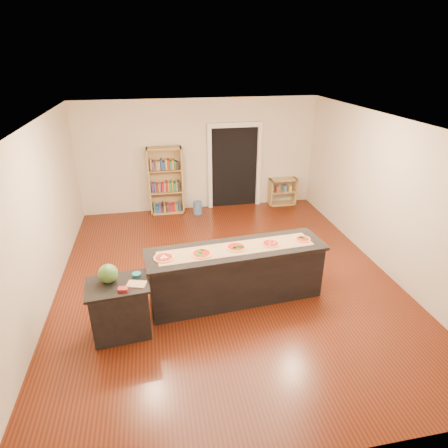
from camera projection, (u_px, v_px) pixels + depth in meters
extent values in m
cube|color=beige|center=(226.00, 208.00, 6.34)|extent=(6.00, 7.00, 2.80)
cube|color=#521F0E|center=(226.00, 277.00, 6.93)|extent=(6.00, 7.00, 0.01)
cube|color=white|center=(226.00, 124.00, 5.75)|extent=(6.00, 7.00, 0.01)
cube|color=black|center=(234.00, 167.00, 9.75)|extent=(1.20, 0.02, 2.10)
cube|color=silver|center=(210.00, 169.00, 9.59)|extent=(0.10, 0.08, 2.10)
cube|color=silver|center=(259.00, 167.00, 9.82)|extent=(0.10, 0.08, 2.10)
cube|color=silver|center=(235.00, 125.00, 9.24)|extent=(1.40, 0.08, 0.12)
cube|color=black|center=(236.00, 275.00, 6.17)|extent=(2.82, 0.70, 0.91)
cube|color=black|center=(236.00, 250.00, 5.97)|extent=(2.90, 0.78, 0.05)
cube|color=black|center=(121.00, 310.00, 5.41)|extent=(0.79, 0.56, 0.82)
cube|color=black|center=(117.00, 285.00, 5.23)|extent=(0.87, 0.63, 0.04)
cube|color=tan|center=(166.00, 181.00, 9.36)|extent=(0.85, 0.30, 1.70)
cube|color=tan|center=(282.00, 192.00, 10.09)|extent=(0.72, 0.31, 0.72)
cylinder|color=#4968A3|center=(198.00, 208.00, 9.57)|extent=(0.23, 0.23, 0.33)
cube|color=#A57B55|center=(236.00, 248.00, 5.95)|extent=(2.54, 0.67, 0.00)
sphere|color=#144214|center=(108.00, 274.00, 5.22)|extent=(0.27, 0.27, 0.27)
cube|color=tan|center=(136.00, 284.00, 5.20)|extent=(0.30, 0.24, 0.02)
cube|color=maroon|center=(123.00, 289.00, 5.06)|extent=(0.15, 0.11, 0.05)
cylinder|color=#195966|center=(137.00, 275.00, 5.39)|extent=(0.13, 0.13, 0.05)
cylinder|color=#DD9955|center=(164.00, 258.00, 5.66)|extent=(0.32, 0.32, 0.02)
cylinder|color=#A5190C|center=(164.00, 257.00, 5.66)|extent=(0.27, 0.27, 0.00)
cylinder|color=#DD9955|center=(202.00, 254.00, 5.78)|extent=(0.32, 0.32, 0.02)
cylinder|color=#A5190C|center=(201.00, 253.00, 5.77)|extent=(0.26, 0.26, 0.00)
cylinder|color=#DD9955|center=(236.00, 247.00, 5.97)|extent=(0.32, 0.32, 0.02)
cylinder|color=#A5190C|center=(236.00, 247.00, 5.97)|extent=(0.27, 0.27, 0.00)
cylinder|color=#DD9955|center=(271.00, 244.00, 6.08)|extent=(0.30, 0.30, 0.02)
cylinder|color=#A5190C|center=(271.00, 243.00, 6.07)|extent=(0.24, 0.24, 0.00)
cylinder|color=#DD9955|center=(303.00, 239.00, 6.23)|extent=(0.28, 0.28, 0.02)
cylinder|color=#A5190C|center=(303.00, 238.00, 6.22)|extent=(0.23, 0.23, 0.00)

